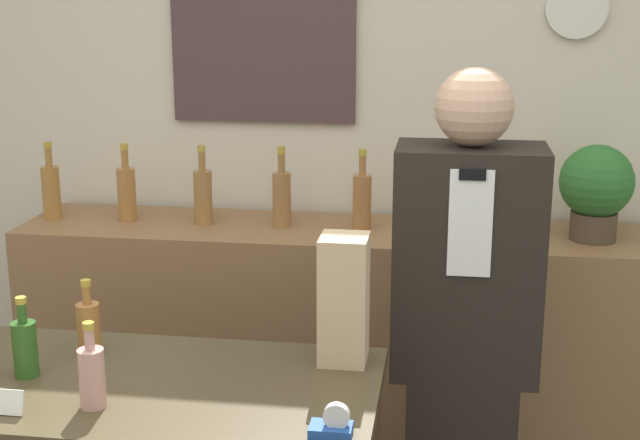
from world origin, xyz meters
The scene contains 17 objects.
back_wall centered at (0.00, 2.00, 1.35)m, with size 5.20×0.09×2.70m.
back_shelf centered at (0.06, 1.70, 0.50)m, with size 2.36×0.47×0.99m.
shopkeeper centered at (0.50, 1.03, 0.82)m, with size 0.41×0.26×1.64m.
potted_plant centered at (0.94, 1.69, 1.18)m, with size 0.25×0.25×0.33m.
paper_bag centered at (0.19, 0.66, 1.10)m, with size 0.12×0.13×0.32m.
tape_dispenser centered at (0.22, 0.27, 0.96)m, with size 0.09×0.06×0.07m.
price_card_right centered at (-0.51, 0.26, 0.96)m, with size 0.09×0.02×0.06m.
counter_bottle_3 centered at (-0.55, 0.46, 1.01)m, with size 0.06×0.06×0.20m.
counter_bottle_4 centered at (-0.45, 0.60, 1.01)m, with size 0.06×0.06×0.20m.
counter_bottle_5 centered at (-0.33, 0.33, 1.01)m, with size 0.06×0.06×0.20m.
shelf_bottle_0 centered at (-1.04, 1.69, 1.10)m, with size 0.07×0.07×0.29m.
shelf_bottle_1 centered at (-0.75, 1.70, 1.10)m, with size 0.07×0.07×0.29m.
shelf_bottle_2 centered at (-0.45, 1.70, 1.10)m, with size 0.07×0.07×0.29m.
shelf_bottle_3 centered at (-0.16, 1.71, 1.10)m, with size 0.07×0.07×0.29m.
shelf_bottle_4 centered at (0.13, 1.71, 1.10)m, with size 0.07×0.07×0.29m.
shelf_bottle_5 centered at (0.43, 1.69, 1.10)m, with size 0.07×0.07×0.29m.
shelf_bottle_6 centered at (0.72, 1.70, 1.10)m, with size 0.07×0.07×0.29m.
Camera 1 is at (0.43, -1.40, 1.84)m, focal length 50.00 mm.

